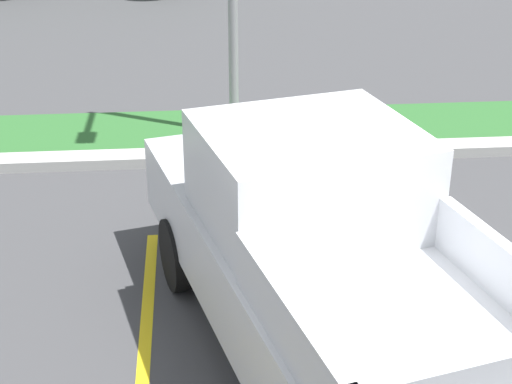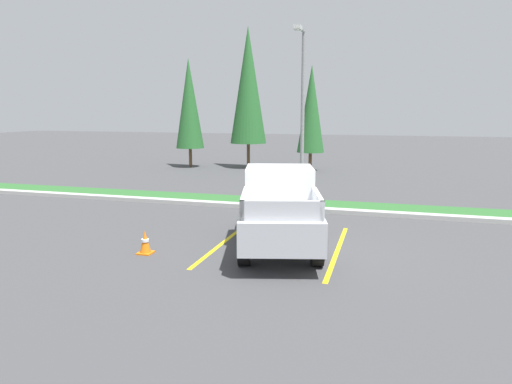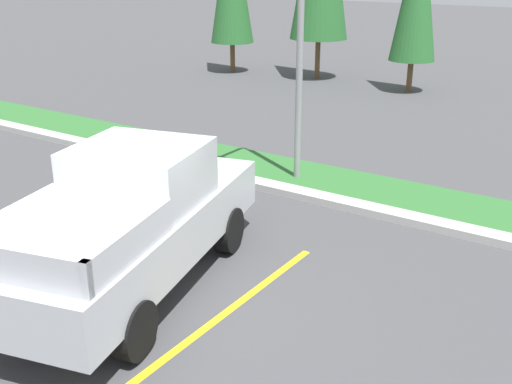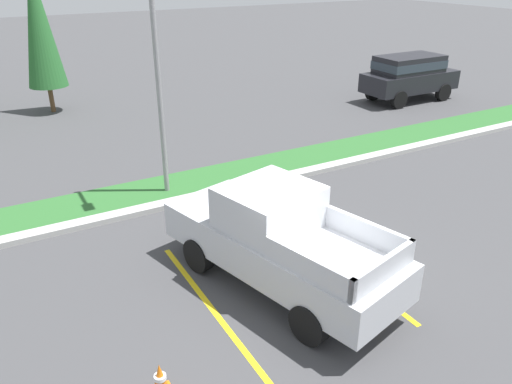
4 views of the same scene
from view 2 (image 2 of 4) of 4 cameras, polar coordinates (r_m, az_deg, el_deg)
name	(u,v)px [view 2 (image 2 of 4)]	position (r m, az deg, el deg)	size (l,w,h in m)	color
ground_plane	(283,252)	(11.94, 3.32, -7.41)	(120.00, 120.00, 0.00)	#424244
parking_line_near	(225,241)	(12.84, -3.92, -6.13)	(0.12, 4.80, 0.01)	yellow
parking_line_far	(337,251)	(12.18, 10.04, -7.17)	(0.12, 4.80, 0.01)	yellow
curb_strip	(313,209)	(16.68, 7.12, -2.17)	(56.00, 0.40, 0.15)	#B2B2AD
grass_median	(318,205)	(17.75, 7.67, -1.59)	(56.00, 1.80, 0.06)	#2D662D
pickup_truck_main	(279,208)	(12.21, 2.91, -1.96)	(3.13, 5.53, 2.10)	black
street_light	(302,105)	(17.14, 5.72, 10.64)	(0.24, 1.49, 6.46)	gray
cypress_tree_leftmost	(189,104)	(29.91, -8.28, 10.77)	(1.78, 1.78, 6.84)	brown
cypress_tree_left_inner	(248,86)	(29.29, -0.98, 13.04)	(2.26, 2.26, 8.69)	brown
cypress_tree_center	(311,109)	(27.84, 6.86, 10.15)	(1.62, 1.62, 6.25)	brown
traffic_cone	(145,242)	(12.02, -13.57, -6.10)	(0.36, 0.36, 0.60)	orange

